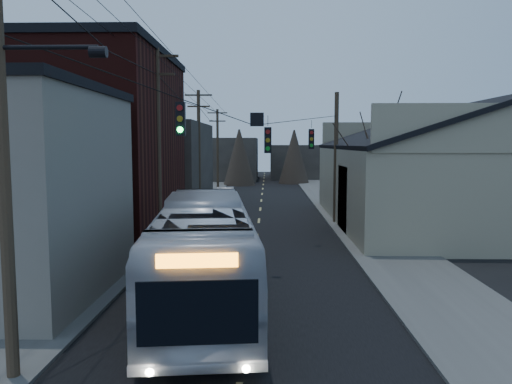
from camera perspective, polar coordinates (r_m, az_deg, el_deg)
road_surface at (r=37.79m, az=0.45°, el=-2.37°), size 9.00×110.00×0.02m
sidewalk_left at (r=38.44m, az=-9.29°, el=-2.23°), size 4.00×110.00×0.12m
sidewalk_right at (r=38.24m, az=10.24°, el=-2.29°), size 4.00×110.00×0.12m
building_brick at (r=29.41m, az=-19.83°, el=4.80°), size 10.00×12.00×10.00m
building_left_far at (r=44.62m, az=-11.73°, el=3.23°), size 9.00×14.00×7.00m
warehouse at (r=34.80m, az=22.24°, el=0.98°), size 16.16×20.60×7.73m
building_far_left at (r=72.76m, az=-3.83°, el=3.79°), size 10.00×12.00×6.00m
building_far_right at (r=77.74m, az=6.12°, el=3.51°), size 12.00×14.00×5.00m
bare_tree at (r=28.10m, az=13.49°, el=2.10°), size 0.40×0.40×7.20m
utility_lines at (r=31.79m, az=-5.36°, el=5.05°), size 11.24×45.28×10.50m
bus at (r=16.43m, az=-5.98°, el=-6.79°), size 4.19×12.55×3.43m
parked_car at (r=43.81m, az=-3.52°, el=-0.38°), size 1.74×4.34×1.40m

